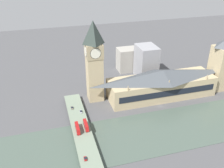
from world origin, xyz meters
TOP-DOWN VIEW (x-y plane):
  - ground_plane at (0.00, 0.00)m, footprint 600.00×600.00m
  - river_water at (-31.78, 0.00)m, footprint 51.56×360.00m
  - parliament_hall at (17.34, -8.00)m, footprint 29.13×102.97m
  - clock_tower at (30.39, 54.44)m, footprint 15.16×15.16m
  - victoria_tower at (17.39, -73.43)m, footprint 19.90×19.90m
  - road_bridge at (-31.78, 76.48)m, footprint 135.13×14.18m
  - double_decker_bus_lead at (-19.49, 79.60)m, footprint 11.63×2.57m
  - double_decker_bus_mid at (-17.63, 72.77)m, footprint 11.89×2.59m
  - car_northbound_mid at (4.67, 72.84)m, footprint 4.77×1.84m
  - car_northbound_tail at (-50.25, 79.45)m, footprint 3.82×1.79m
  - car_southbound_lead at (12.60, 79.29)m, footprint 4.29×1.76m
  - city_block_west at (60.80, -10.13)m, footprint 25.74×20.13m
  - city_block_center at (83.89, 3.95)m, footprint 18.01×22.16m

SIDE VIEW (x-z plane):
  - ground_plane at x=0.00m, z-range 0.00..0.00m
  - river_water at x=-31.78m, z-range 0.00..0.30m
  - road_bridge at x=-31.78m, z-range 1.30..5.66m
  - car_southbound_lead at x=12.60m, z-range 4.37..5.67m
  - car_northbound_mid at x=4.67m, z-range 4.36..5.70m
  - car_northbound_tail at x=-50.25m, z-range 4.36..5.71m
  - double_decker_bus_mid at x=-17.63m, z-range 4.60..9.44m
  - double_decker_bus_lead at x=-19.49m, z-range 4.60..9.59m
  - city_block_center at x=83.89m, z-range 0.00..26.83m
  - parliament_hall at x=17.34m, z-range -0.11..27.28m
  - city_block_west at x=60.80m, z-range 0.00..36.27m
  - victoria_tower at x=17.39m, z-range -2.00..54.97m
  - clock_tower at x=30.39m, z-range 2.17..77.51m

